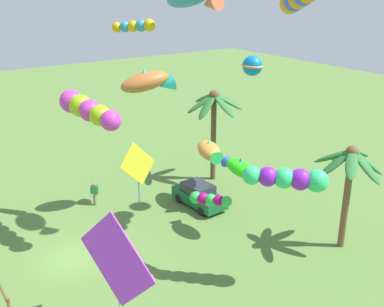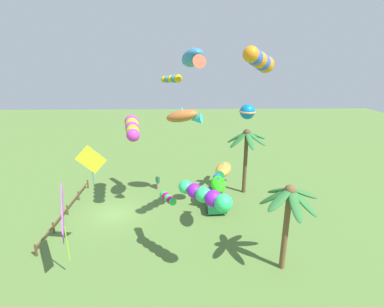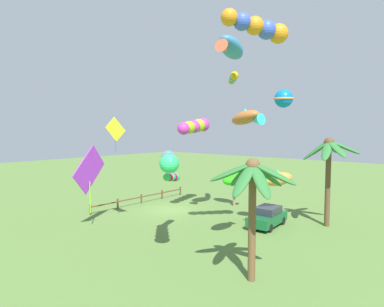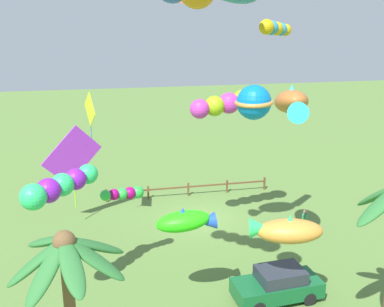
{
  "view_description": "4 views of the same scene",
  "coord_description": "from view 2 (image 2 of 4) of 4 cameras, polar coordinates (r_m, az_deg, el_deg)",
  "views": [
    {
      "loc": [
        21.26,
        -6.99,
        14.04
      ],
      "look_at": [
        3.22,
        5.49,
        5.86
      ],
      "focal_mm": 43.41,
      "sensor_mm": 36.0,
      "label": 1
    },
    {
      "loc": [
        23.2,
        6.41,
        13.12
      ],
      "look_at": [
        2.12,
        7.0,
        6.38
      ],
      "focal_mm": 26.98,
      "sensor_mm": 36.0,
      "label": 2
    },
    {
      "loc": [
        20.76,
        20.57,
        7.29
      ],
      "look_at": [
        3.1,
        5.36,
        5.65
      ],
      "focal_mm": 30.05,
      "sensor_mm": 36.0,
      "label": 3
    },
    {
      "loc": [
        6.26,
        25.78,
        12.02
      ],
      "look_at": [
        1.89,
        5.95,
        6.11
      ],
      "focal_mm": 42.66,
      "sensor_mm": 36.0,
      "label": 4
    }
  ],
  "objects": [
    {
      "name": "kite_tube_3",
      "position": [
        25.41,
        -4.02,
        14.49
      ],
      "size": [
        2.07,
        1.87,
        0.79
      ],
      "color": "gold"
    },
    {
      "name": "kite_fish_8",
      "position": [
        26.34,
        6.15,
        -3.2
      ],
      "size": [
        3.24,
        2.17,
        1.29
      ],
      "color": "orange"
    },
    {
      "name": "ground_plane",
      "position": [
        27.41,
        -15.23,
        -11.55
      ],
      "size": [
        120.0,
        120.0,
        0.0
      ],
      "primitive_type": "plane",
      "color": "#567A38"
    },
    {
      "name": "kite_tube_7",
      "position": [
        20.3,
        -4.86,
        -8.69
      ],
      "size": [
        2.12,
        1.26,
        0.8
      ],
      "color": "green"
    },
    {
      "name": "kite_tube_5",
      "position": [
        25.48,
        -11.74,
        5.1
      ],
      "size": [
        4.64,
        1.86,
        1.54
      ],
      "color": "#CF35B7"
    },
    {
      "name": "kite_diamond_4",
      "position": [
        18.62,
        -19.3,
        -1.25
      ],
      "size": [
        0.55,
        1.77,
        2.57
      ],
      "color": "#D0E223"
    },
    {
      "name": "kite_tube_10",
      "position": [
        17.19,
        2.76,
        -8.29
      ],
      "size": [
        3.02,
        3.08,
        1.05
      ],
      "color": "#2ED970"
    },
    {
      "name": "kite_fish_0",
      "position": [
        26.36,
        -1.6,
        7.39
      ],
      "size": [
        2.22,
        3.67,
        1.66
      ],
      "color": "#B9672D"
    },
    {
      "name": "palm_tree_0",
      "position": [
        29.27,
        10.74,
        1.94
      ],
      "size": [
        4.19,
        4.18,
        6.81
      ],
      "color": "brown",
      "rests_on": "ground"
    },
    {
      "name": "kite_fish_9",
      "position": [
        22.3,
        0.28,
        18.28
      ],
      "size": [
        3.78,
        2.21,
        1.89
      ],
      "color": "teal"
    },
    {
      "name": "kite_fish_2",
      "position": [
        22.44,
        5.18,
        -5.89
      ],
      "size": [
        2.6,
        1.22,
        1.12
      ],
      "color": "#28E014"
    },
    {
      "name": "spectator_0",
      "position": [
        31.19,
        -6.8,
        -5.64
      ],
      "size": [
        0.42,
        0.44,
        1.59
      ],
      "color": "gray",
      "rests_on": "ground"
    },
    {
      "name": "kite_tube_6",
      "position": [
        19.6,
        13.24,
        17.47
      ],
      "size": [
        3.7,
        2.68,
        1.64
      ],
      "color": "orange"
    },
    {
      "name": "parked_car_0",
      "position": [
        27.6,
        4.38,
        -8.96
      ],
      "size": [
        4.0,
        1.94,
        1.51
      ],
      "color": "#145B2D",
      "rests_on": "ground"
    },
    {
      "name": "rail_fence",
      "position": [
        28.43,
        -23.44,
        -10.01
      ],
      "size": [
        11.64,
        0.12,
        0.95
      ],
      "color": "brown",
      "rests_on": "ground"
    },
    {
      "name": "kite_diamond_11",
      "position": [
        19.35,
        -24.19,
        -11.07
      ],
      "size": [
        3.5,
        1.37,
        5.18
      ],
      "color": "#B937F1"
    },
    {
      "name": "kite_ball_1",
      "position": [
        23.1,
        10.9,
        8.12
      ],
      "size": [
        1.85,
        1.84,
        1.19
      ],
      "color": "#0B74C5"
    },
    {
      "name": "palm_tree_1",
      "position": [
        19.09,
        18.53,
        -9.4
      ],
      "size": [
        3.81,
        3.94,
        6.0
      ],
      "color": "brown",
      "rests_on": "ground"
    }
  ]
}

